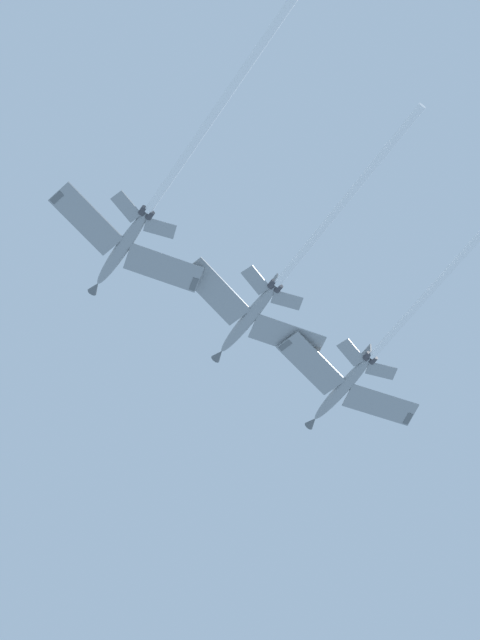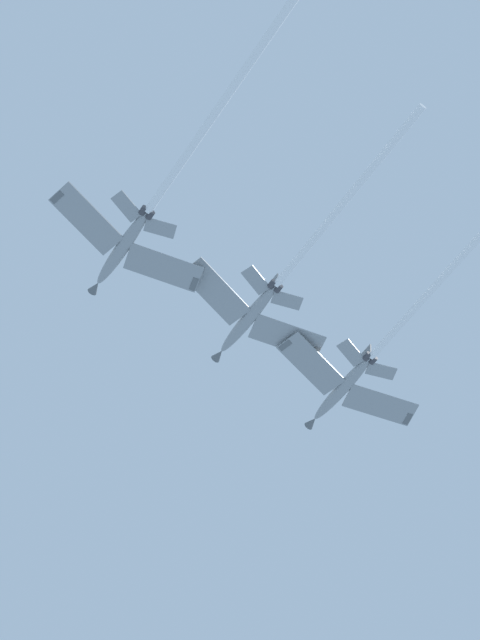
% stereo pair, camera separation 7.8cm
% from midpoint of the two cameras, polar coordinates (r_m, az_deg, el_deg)
% --- Properties ---
extents(jet_inner_left, '(40.63, 27.21, 10.67)m').
position_cam_midpoint_polar(jet_inner_left, '(104.91, -5.14, 7.68)').
color(jet_inner_left, gray).
extents(jet_centre, '(35.67, 24.58, 8.83)m').
position_cam_midpoint_polar(jet_centre, '(109.37, 2.30, 2.28)').
color(jet_centre, gray).
extents(jet_inner_right, '(36.68, 25.95, 9.33)m').
position_cam_midpoint_polar(jet_inner_right, '(113.19, 8.27, -2.11)').
color(jet_inner_right, gray).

